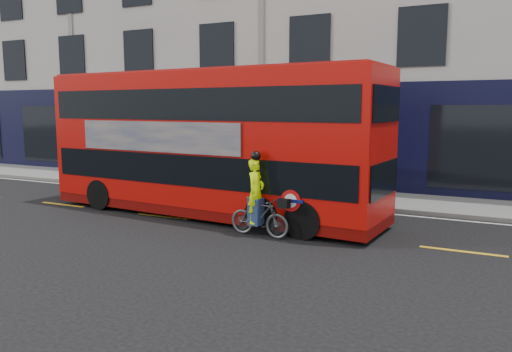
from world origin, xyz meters
The scene contains 8 objects.
ground centered at (0.00, 0.00, 0.00)m, with size 120.00×120.00×0.00m, color black.
pavement centered at (0.00, 6.50, 0.06)m, with size 60.00×3.00×0.12m, color gray.
kerb centered at (0.00, 5.00, 0.07)m, with size 60.00×0.12×0.13m, color slate.
building_terrace centered at (0.00, 12.94, 7.49)m, with size 50.00×10.07×15.00m.
road_edge_line centered at (0.00, 4.70, 0.00)m, with size 58.00×0.10×0.01m, color silver.
lane_dashes centered at (0.00, 1.50, 0.00)m, with size 58.00×0.12×0.01m, color gold, non-canonical shape.
bus centered at (1.11, 2.26, 2.12)m, with size 10.41×3.09×4.14m.
cyclist centered at (3.42, 0.71, 0.70)m, with size 1.64×0.60×2.09m.
Camera 1 is at (8.60, -9.96, 3.12)m, focal length 35.00 mm.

